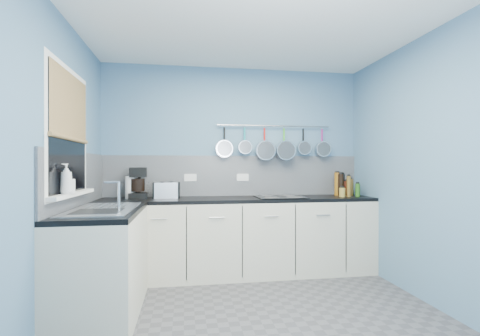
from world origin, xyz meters
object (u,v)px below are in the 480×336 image
object	(u,v)px
soap_bottle_b	(68,183)
hob	(280,197)
toaster	(167,190)
canister	(174,192)
soap_bottle_a	(66,179)
coffee_maker	(138,183)
paper_towel	(130,187)

from	to	relation	value
soap_bottle_b	hob	distance (m)	2.27
toaster	canister	distance (m)	0.09
soap_bottle_a	toaster	size ratio (longest dim) A/B	0.85
coffee_maker	toaster	bearing A→B (deg)	-4.90
canister	hob	distance (m)	1.24
soap_bottle_a	soap_bottle_b	distance (m)	0.05
paper_towel	canister	bearing A→B (deg)	0.50
paper_towel	hob	distance (m)	1.73
soap_bottle_a	toaster	xyz separation A→B (m)	(0.70, 1.18, -0.18)
soap_bottle_a	canister	distance (m)	1.45
soap_bottle_b	canister	size ratio (longest dim) A/B	1.22
paper_towel	toaster	distance (m)	0.41
soap_bottle_a	toaster	world-z (taller)	soap_bottle_a
soap_bottle_a	hob	xyz separation A→B (m)	(2.02, 1.05, -0.26)
coffee_maker	hob	bearing A→B (deg)	-8.81
soap_bottle_b	canister	bearing A→B (deg)	55.54
soap_bottle_b	coffee_maker	bearing A→B (deg)	71.46
coffee_maker	canister	distance (m)	0.42
soap_bottle_a	coffee_maker	size ratio (longest dim) A/B	0.67
soap_bottle_b	toaster	bearing A→B (deg)	58.37
coffee_maker	hob	xyz separation A→B (m)	(1.63, -0.14, -0.17)
paper_towel	hob	size ratio (longest dim) A/B	0.46
soap_bottle_a	canister	bearing A→B (deg)	56.35
coffee_maker	hob	size ratio (longest dim) A/B	0.64
soap_bottle_a	hob	world-z (taller)	soap_bottle_a
soap_bottle_a	hob	distance (m)	2.29
coffee_maker	canister	xyz separation A→B (m)	(0.41, 0.01, -0.11)
coffee_maker	toaster	size ratio (longest dim) A/B	1.25
paper_towel	canister	size ratio (longest dim) A/B	1.85
soap_bottle_a	coffee_maker	distance (m)	1.25
soap_bottle_b	coffee_maker	size ratio (longest dim) A/B	0.48
coffee_maker	canister	world-z (taller)	coffee_maker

